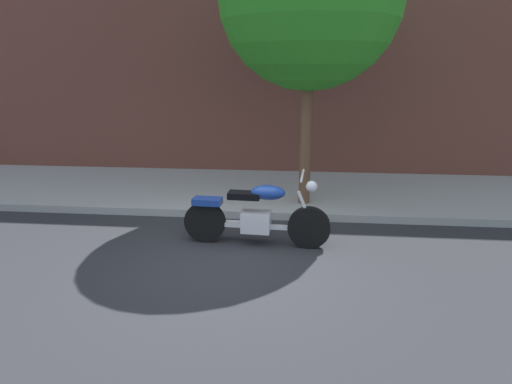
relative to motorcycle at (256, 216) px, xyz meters
The scene contains 4 objects.
ground_plane 0.89m from the motorcycle, 119.74° to the right, with size 60.00×60.00×0.00m, color #28282D.
sidewalk 2.83m from the motorcycle, 97.73° to the left, with size 21.40×3.30×0.14m, color #A0A0A0.
building_facade 5.60m from the motorcycle, 94.61° to the left, with size 21.40×0.50×7.03m, color brown.
motorcycle is the anchor object (origin of this frame).
Camera 1 is at (0.99, -5.54, 2.61)m, focal length 30.45 mm.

